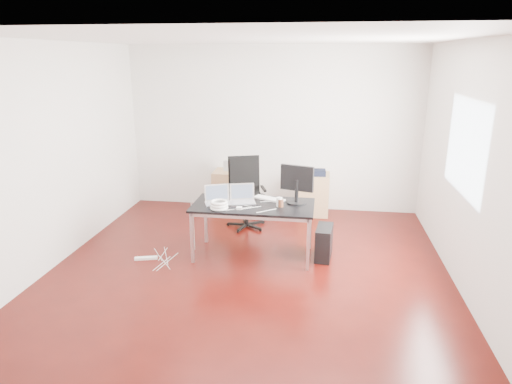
# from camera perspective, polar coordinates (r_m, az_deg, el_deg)

# --- Properties ---
(room_shell) EXTENTS (5.00, 5.00, 5.00)m
(room_shell) POSITION_cam_1_polar(r_m,az_deg,el_deg) (5.48, -0.47, 3.90)
(room_shell) COLOR #350906
(room_shell) RESTS_ON ground
(desk) EXTENTS (1.60, 0.80, 0.73)m
(desk) POSITION_cam_1_polar(r_m,az_deg,el_deg) (6.05, -0.35, -2.03)
(desk) COLOR black
(desk) RESTS_ON ground
(office_chair) EXTENTS (0.61, 0.62, 1.08)m
(office_chair) POSITION_cam_1_polar(r_m,az_deg,el_deg) (7.17, -1.32, 0.41)
(office_chair) COLOR black
(office_chair) RESTS_ON ground
(filing_cabinet_left) EXTENTS (0.50, 0.50, 0.70)m
(filing_cabinet_left) POSITION_cam_1_polar(r_m,az_deg,el_deg) (8.01, -3.42, 0.22)
(filing_cabinet_left) COLOR #A88054
(filing_cabinet_left) RESTS_ON ground
(filing_cabinet_right) EXTENTS (0.50, 0.50, 0.70)m
(filing_cabinet_right) POSITION_cam_1_polar(r_m,az_deg,el_deg) (7.84, 7.25, -0.24)
(filing_cabinet_right) COLOR #A88054
(filing_cabinet_right) RESTS_ON ground
(pc_tower) EXTENTS (0.24, 0.47, 0.44)m
(pc_tower) POSITION_cam_1_polar(r_m,az_deg,el_deg) (6.19, 8.49, -6.27)
(pc_tower) COLOR black
(pc_tower) RESTS_ON ground
(wastebasket) EXTENTS (0.27, 0.27, 0.28)m
(wastebasket) POSITION_cam_1_polar(r_m,az_deg,el_deg) (8.00, 0.34, -1.35)
(wastebasket) COLOR black
(wastebasket) RESTS_ON ground
(power_strip) EXTENTS (0.30, 0.14, 0.04)m
(power_strip) POSITION_cam_1_polar(r_m,az_deg,el_deg) (6.34, -13.59, -8.04)
(power_strip) COLOR white
(power_strip) RESTS_ON ground
(laptop_left) EXTENTS (0.40, 0.36, 0.23)m
(laptop_left) POSITION_cam_1_polar(r_m,az_deg,el_deg) (6.09, -4.85, -0.87)
(laptop_left) COLOR silver
(laptop_left) RESTS_ON desk
(laptop_right) EXTENTS (0.39, 0.34, 0.23)m
(laptop_right) POSITION_cam_1_polar(r_m,az_deg,el_deg) (6.11, -1.71, -0.76)
(laptop_right) COLOR silver
(laptop_right) RESTS_ON desk
(monitor) EXTENTS (0.45, 0.26, 0.51)m
(monitor) POSITION_cam_1_polar(r_m,az_deg,el_deg) (6.04, 5.14, 1.22)
(monitor) COLOR black
(monitor) RESTS_ON desk
(keyboard) EXTENTS (0.46, 0.31, 0.02)m
(keyboard) POSITION_cam_1_polar(r_m,az_deg,el_deg) (6.23, 1.68, -0.85)
(keyboard) COLOR white
(keyboard) RESTS_ON desk
(cup_white) EXTENTS (0.08, 0.08, 0.12)m
(cup_white) POSITION_cam_1_polar(r_m,az_deg,el_deg) (5.94, 2.93, -1.25)
(cup_white) COLOR white
(cup_white) RESTS_ON desk
(cup_brown) EXTENTS (0.08, 0.08, 0.10)m
(cup_brown) POSITION_cam_1_polar(r_m,az_deg,el_deg) (5.93, 3.08, -1.39)
(cup_brown) COLOR #59311E
(cup_brown) RESTS_ON desk
(cable_coil) EXTENTS (0.24, 0.24, 0.11)m
(cable_coil) POSITION_cam_1_polar(r_m,az_deg,el_deg) (5.86, -4.64, -1.62)
(cable_coil) COLOR white
(cable_coil) RESTS_ON desk
(power_adapter) EXTENTS (0.08, 0.08, 0.03)m
(power_adapter) POSITION_cam_1_polar(r_m,az_deg,el_deg) (5.84, -2.12, -2.02)
(power_adapter) COLOR white
(power_adapter) RESTS_ON desk
(speaker) EXTENTS (0.11, 0.10, 0.18)m
(speaker) POSITION_cam_1_polar(r_m,az_deg,el_deg) (7.91, -3.69, 3.31)
(speaker) COLOR #9E9E9E
(speaker) RESTS_ON filing_cabinet_left
(navy_garment) EXTENTS (0.31, 0.26, 0.09)m
(navy_garment) POSITION_cam_1_polar(r_m,az_deg,el_deg) (7.68, 7.57, 2.44)
(navy_garment) COLOR black
(navy_garment) RESTS_ON filing_cabinet_right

